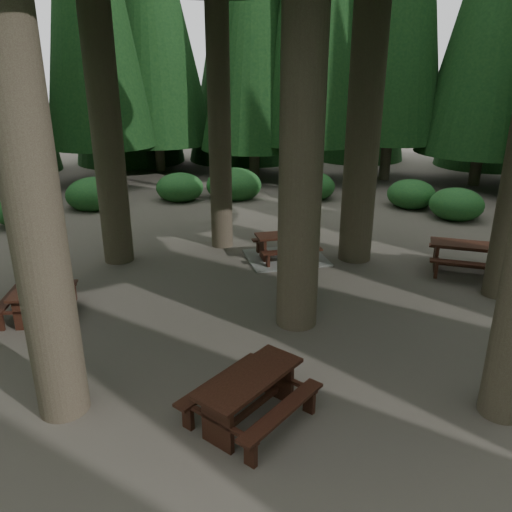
# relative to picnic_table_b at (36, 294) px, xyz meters

# --- Properties ---
(ground) EXTENTS (80.00, 80.00, 0.00)m
(ground) POSITION_rel_picnic_table_b_xyz_m (4.81, -0.08, -0.48)
(ground) COLOR #585047
(ground) RESTS_ON ground
(picnic_table_b) EXTENTS (1.64, 1.90, 0.73)m
(picnic_table_b) POSITION_rel_picnic_table_b_xyz_m (0.00, 0.00, 0.00)
(picnic_table_b) COLOR black
(picnic_table_b) RESTS_ON ground
(picnic_table_c) EXTENTS (2.61, 2.37, 0.73)m
(picnic_table_c) POSITION_rel_picnic_table_b_xyz_m (5.28, 3.92, -0.24)
(picnic_table_c) COLOR gray
(picnic_table_c) RESTS_ON ground
(picnic_table_d) EXTENTS (2.11, 1.84, 0.79)m
(picnic_table_d) POSITION_rel_picnic_table_b_xyz_m (10.01, 3.31, 0.04)
(picnic_table_d) COLOR black
(picnic_table_d) RESTS_ON ground
(picnic_table_e) EXTENTS (2.20, 2.30, 0.78)m
(picnic_table_e) POSITION_rel_picnic_table_b_xyz_m (4.94, -3.10, 0.03)
(picnic_table_e) COLOR black
(picnic_table_e) RESTS_ON ground
(shrub_ring) EXTENTS (23.86, 24.64, 1.49)m
(shrub_ring) POSITION_rel_picnic_table_b_xyz_m (5.51, 0.67, -0.08)
(shrub_ring) COLOR #1F5B2B
(shrub_ring) RESTS_ON ground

